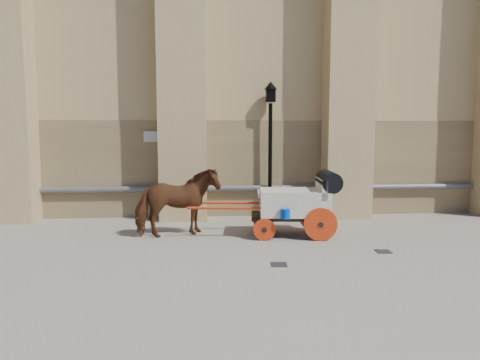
{
  "coord_description": "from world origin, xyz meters",
  "views": [
    {
      "loc": [
        -0.25,
        -9.29,
        2.57
      ],
      "look_at": [
        0.54,
        1.37,
        1.43
      ],
      "focal_mm": 32.0,
      "sensor_mm": 36.0,
      "label": 1
    }
  ],
  "objects": [
    {
      "name": "ground",
      "position": [
        0.0,
        0.0,
        0.0
      ],
      "size": [
        90.0,
        90.0,
        0.0
      ],
      "primitive_type": "plane",
      "color": "#6C6358",
      "rests_on": "ground"
    },
    {
      "name": "horse",
      "position": [
        -1.04,
        1.43,
        0.86
      ],
      "size": [
        2.23,
        1.51,
        1.73
      ],
      "primitive_type": "imported",
      "rotation": [
        0.0,
        0.0,
        1.88
      ],
      "color": "brown",
      "rests_on": "ground"
    },
    {
      "name": "carriage",
      "position": [
        2.04,
        1.28,
        0.89
      ],
      "size": [
        3.86,
        1.42,
        1.65
      ],
      "rotation": [
        0.0,
        0.0,
        -0.1
      ],
      "color": "black",
      "rests_on": "ground"
    },
    {
      "name": "street_lamp",
      "position": [
        1.64,
        3.71,
        2.22
      ],
      "size": [
        0.39,
        0.39,
        4.16
      ],
      "color": "black",
      "rests_on": "ground"
    },
    {
      "name": "drain_grate_near",
      "position": [
        1.13,
        -1.14,
        0.01
      ],
      "size": [
        0.35,
        0.35,
        0.01
      ],
      "primitive_type": "cube",
      "rotation": [
        0.0,
        0.0,
        -0.1
      ],
      "color": "black",
      "rests_on": "ground"
    },
    {
      "name": "drain_grate_far",
      "position": [
        3.57,
        -0.37,
        0.01
      ],
      "size": [
        0.35,
        0.35,
        0.01
      ],
      "primitive_type": "cube",
      "rotation": [
        0.0,
        0.0,
        -0.1
      ],
      "color": "black",
      "rests_on": "ground"
    }
  ]
}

